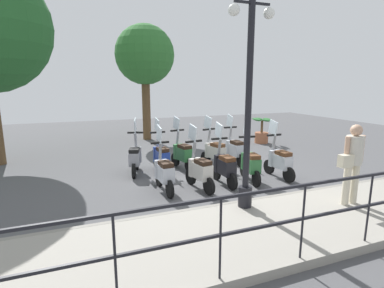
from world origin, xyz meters
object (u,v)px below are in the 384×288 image
object	(u,v)px
tree_distant	(145,56)
scooter_far_3	(161,156)
scooter_near_1	(250,163)
scooter_near_4	(164,172)
scooter_near_2	(224,166)
lamp_post_near	(248,114)
scooter_far_1	(214,152)
scooter_far_2	(182,153)
scooter_far_0	(234,149)
scooter_far_4	(135,157)
scooter_near_0	(279,161)
pedestrian_with_bag	(353,159)
scooter_near_3	(200,170)
potted_palm	(262,133)

from	to	relation	value
tree_distant	scooter_far_3	bearing A→B (deg)	171.36
scooter_near_1	scooter_near_4	xyz separation A→B (m)	(0.08, 2.27, 0.00)
scooter_near_4	scooter_near_2	bearing A→B (deg)	-93.47
lamp_post_near	tree_distant	bearing A→B (deg)	-0.03
scooter_near_4	scooter_far_1	bearing A→B (deg)	-55.11
scooter_far_2	scooter_near_4	bearing A→B (deg)	137.14
scooter_near_4	scooter_far_0	size ratio (longest dim) A/B	1.00
tree_distant	scooter_far_4	xyz separation A→B (m)	(-5.08, 1.49, -3.17)
scooter_near_0	pedestrian_with_bag	bearing A→B (deg)	177.41
scooter_far_4	scooter_near_3	bearing A→B (deg)	-130.01
scooter_near_4	scooter_far_1	distance (m)	2.48
scooter_near_2	scooter_near_3	distance (m)	0.71
scooter_near_2	scooter_far_0	distance (m)	2.03
potted_palm	scooter_far_4	xyz separation A→B (m)	(-2.48, 5.83, 0.04)
pedestrian_with_bag	scooter_near_4	world-z (taller)	pedestrian_with_bag
pedestrian_with_bag	scooter_near_4	size ratio (longest dim) A/B	1.03
scooter_far_1	scooter_far_3	world-z (taller)	same
scooter_near_2	scooter_far_1	world-z (taller)	same
scooter_far_3	scooter_near_0	bearing A→B (deg)	-121.97
scooter_near_0	scooter_near_1	size ratio (longest dim) A/B	1.00
scooter_near_1	scooter_near_2	bearing A→B (deg)	97.16
scooter_near_0	potted_palm	bearing A→B (deg)	-30.10
scooter_near_0	lamp_post_near	bearing A→B (deg)	127.13
lamp_post_near	pedestrian_with_bag	distance (m)	2.25
scooter_near_3	scooter_far_2	size ratio (longest dim) A/B	1.00
pedestrian_with_bag	scooter_near_2	size ratio (longest dim) A/B	1.03
lamp_post_near	scooter_near_1	distance (m)	2.47
pedestrian_with_bag	scooter_near_0	bearing A→B (deg)	-2.56
scooter_near_2	scooter_far_0	bearing A→B (deg)	-37.63
scooter_near_2	scooter_far_3	bearing A→B (deg)	36.75
scooter_near_1	scooter_far_0	xyz separation A→B (m)	(1.66, -0.46, 0.00)
scooter_far_1	scooter_far_3	distance (m)	1.66
scooter_near_4	scooter_far_0	bearing A→B (deg)	-61.47
scooter_near_0	scooter_far_0	xyz separation A→B (m)	(1.69, 0.42, 0.00)
scooter_near_3	pedestrian_with_bag	bearing A→B (deg)	-143.47
scooter_far_1	tree_distant	bearing A→B (deg)	-4.92
pedestrian_with_bag	scooter_near_1	size ratio (longest dim) A/B	1.03
tree_distant	scooter_far_4	bearing A→B (deg)	163.61
scooter_far_0	scooter_near_3	bearing A→B (deg)	131.23
pedestrian_with_bag	scooter_near_3	world-z (taller)	pedestrian_with_bag
tree_distant	scooter_far_4	distance (m)	6.17
scooter_far_1	scooter_far_4	size ratio (longest dim) A/B	1.00
scooter_near_4	lamp_post_near	bearing A→B (deg)	-148.15
scooter_near_3	scooter_far_2	world-z (taller)	same
pedestrian_with_bag	tree_distant	size ratio (longest dim) A/B	0.32
pedestrian_with_bag	scooter_far_1	world-z (taller)	pedestrian_with_bag
tree_distant	scooter_near_1	size ratio (longest dim) A/B	3.23
lamp_post_near	potted_palm	world-z (taller)	lamp_post_near
scooter_far_0	scooter_far_2	size ratio (longest dim) A/B	1.00
lamp_post_near	scooter_far_3	distance (m)	3.60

